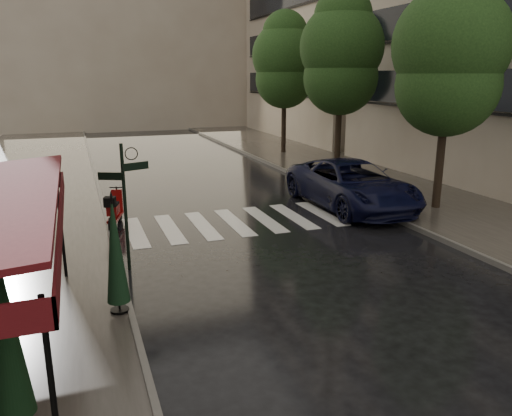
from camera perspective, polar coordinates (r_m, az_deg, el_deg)
ground at (r=10.21m, az=-5.53°, el=-12.02°), size 120.00×120.00×0.00m
sidewalk_near at (r=21.46m, az=-25.66°, el=1.16°), size 6.00×60.00×0.12m
sidewalk_far at (r=24.69m, az=10.70°, el=4.01°), size 5.50×60.00×0.12m
curb_near at (r=21.34m, az=-17.53°, el=1.92°), size 0.12×60.00×0.16m
curb_far at (r=23.41m, az=4.77°, el=3.67°), size 0.12×60.00×0.16m
crosswalk at (r=16.38m, az=-0.76°, el=-1.44°), size 7.85×3.20×0.01m
signpost at (r=12.20m, az=-14.76°, el=1.24°), size 1.17×0.29×3.10m
haussmann_far at (r=39.81m, az=8.79°, el=21.42°), size 8.00×16.00×18.50m
backdrop_building at (r=47.44m, az=-14.54°, el=20.97°), size 22.00×6.00×20.00m
tree_near at (r=18.20m, az=21.31°, el=16.16°), size 3.80×3.80×7.99m
tree_mid at (r=23.92m, az=9.74°, el=17.04°), size 3.80×3.80×8.34m
tree_far at (r=30.29m, az=3.28°, el=16.47°), size 3.80×3.80×8.16m
scooter at (r=16.12m, az=-15.88°, el=-0.32°), size 0.74×1.73×1.16m
parked_car at (r=18.20m, az=10.86°, el=2.66°), size 2.86×6.07×1.67m
parasol_front at (r=7.10m, az=-26.64°, el=-12.39°), size 0.47×0.47×2.65m
parasol_back at (r=9.89m, az=-15.80°, el=-4.63°), size 0.44×0.44×2.38m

